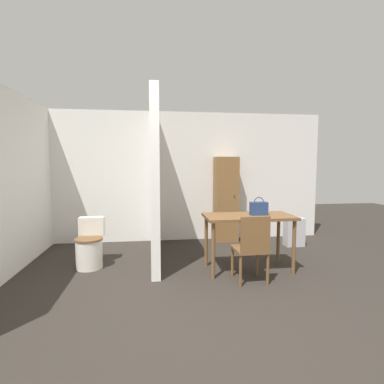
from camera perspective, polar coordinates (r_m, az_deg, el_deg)
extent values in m
plane|color=#2D2823|center=(2.94, 3.96, -25.15)|extent=(16.00, 16.00, 0.00)
cube|color=white|center=(5.90, -2.62, 2.92)|extent=(5.74, 0.12, 2.50)
cube|color=white|center=(4.58, -32.36, 1.44)|extent=(0.12, 4.33, 2.50)
cube|color=white|center=(4.78, -7.20, 2.34)|extent=(0.12, 2.09, 2.50)
cube|color=brown|center=(4.26, 10.75, -4.62)|extent=(1.23, 0.62, 0.04)
cylinder|color=brown|center=(3.97, 4.06, -11.10)|extent=(0.05, 0.05, 0.75)
cylinder|color=brown|center=(4.32, 18.83, -9.99)|extent=(0.05, 0.05, 0.75)
cylinder|color=brown|center=(4.44, 2.72, -9.30)|extent=(0.05, 0.05, 0.75)
cylinder|color=brown|center=(4.76, 16.10, -8.51)|extent=(0.05, 0.05, 0.75)
cube|color=brown|center=(3.96, 10.93, -10.61)|extent=(0.42, 0.42, 0.04)
cube|color=brown|center=(3.73, 11.98, -7.90)|extent=(0.37, 0.04, 0.43)
cylinder|color=brown|center=(4.13, 7.69, -13.03)|extent=(0.04, 0.04, 0.40)
cylinder|color=brown|center=(4.23, 12.34, -12.63)|extent=(0.04, 0.04, 0.40)
cylinder|color=brown|center=(3.81, 9.23, -14.62)|extent=(0.04, 0.04, 0.40)
cylinder|color=brown|center=(3.93, 14.22, -14.10)|extent=(0.04, 0.04, 0.40)
cylinder|color=silver|center=(4.63, -19.00, -11.11)|extent=(0.37, 0.37, 0.41)
cylinder|color=brown|center=(4.58, -19.08, -8.48)|extent=(0.39, 0.39, 0.02)
cube|color=silver|center=(4.80, -18.52, -6.23)|extent=(0.36, 0.18, 0.29)
cube|color=navy|center=(4.28, 12.60, -3.09)|extent=(0.24, 0.11, 0.18)
torus|color=navy|center=(4.27, 12.62, -1.88)|extent=(0.14, 0.01, 0.14)
cube|color=brown|center=(5.85, 6.46, -1.38)|extent=(0.44, 0.33, 1.63)
sphere|color=black|center=(5.70, 8.08, -0.74)|extent=(0.02, 0.02, 0.02)
cube|color=#BCBCC1|center=(5.84, 18.86, -7.20)|extent=(0.34, 0.21, 0.52)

